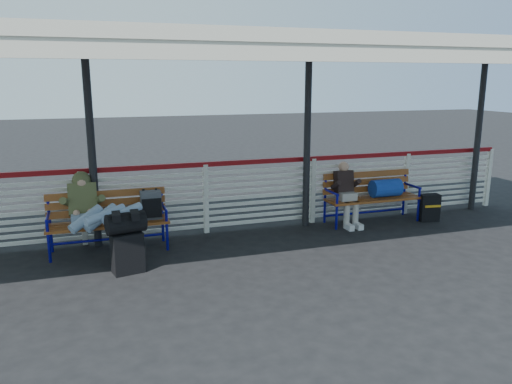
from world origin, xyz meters
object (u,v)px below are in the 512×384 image
object	(u,v)px
companion_person	(347,193)
suitcase_side	(429,208)
bench_left	(120,213)
bench_right	(378,190)
traveler_man	(98,212)
luggage_stack	(127,240)

from	to	relation	value
companion_person	suitcase_side	distance (m)	1.66
bench_left	suitcase_side	size ratio (longest dim) A/B	3.53
bench_right	traveler_man	size ratio (longest dim) A/B	1.10
luggage_stack	suitcase_side	world-z (taller)	luggage_stack
traveler_man	companion_person	bearing A→B (deg)	5.76
bench_left	bench_right	xyz separation A→B (m)	(4.63, 0.13, 0.00)
bench_left	companion_person	distance (m)	3.97
traveler_man	companion_person	world-z (taller)	traveler_man
luggage_stack	traveler_man	xyz separation A→B (m)	(-0.35, 0.69, 0.25)
luggage_stack	suitcase_side	distance (m)	5.62
companion_person	bench_right	bearing A→B (deg)	3.45
bench_left	suitcase_side	world-z (taller)	bench_left
traveler_man	suitcase_side	world-z (taller)	traveler_man
traveler_man	suitcase_side	bearing A→B (deg)	1.67
traveler_man	suitcase_side	distance (m)	5.92
bench_right	traveler_man	world-z (taller)	traveler_man
luggage_stack	bench_left	world-z (taller)	bench_left
luggage_stack	companion_person	world-z (taller)	companion_person
traveler_man	bench_right	bearing A→B (deg)	5.45
bench_left	traveler_man	xyz separation A→B (m)	(-0.33, -0.35, 0.13)
traveler_man	bench_left	bearing A→B (deg)	46.44
bench_right	suitcase_side	size ratio (longest dim) A/B	3.53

